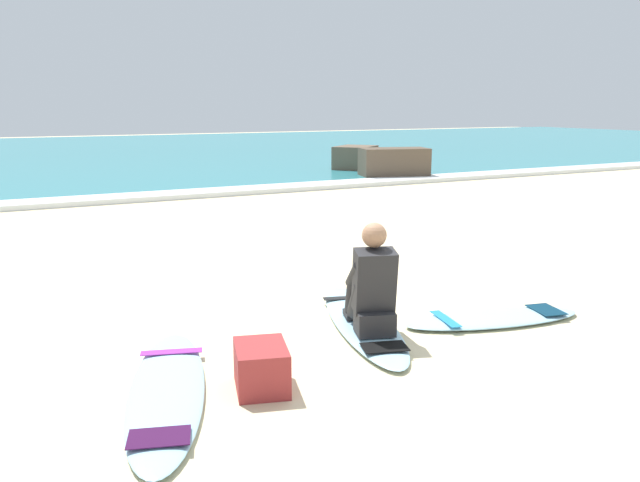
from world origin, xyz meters
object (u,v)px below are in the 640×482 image
Objects in this scene: surfboard_spare_far at (493,318)px; surfboard_main at (362,322)px; surfboard_spare_near at (167,391)px; surfer_seated at (372,289)px; beach_bag at (261,367)px.

surfboard_main is at bearing 157.32° from surfboard_spare_far.
surfboard_spare_near is at bearing -177.38° from surfboard_spare_far.
surfer_seated reaches higher than surfboard_main.
surfboard_main is 2.06m from surfboard_spare_near.
surfboard_main and surfboard_spare_far have the same top height.
surfboard_main is 1.30× the size of surfboard_spare_far.
surfboard_spare_far is 3.78× the size of beach_bag.
surfboard_spare_far is 2.50m from beach_bag.
surfboard_spare_near is at bearing -162.54° from surfboard_main.
surfer_seated reaches higher than beach_bag.
surfer_seated is at bearing -106.42° from surfboard_main.
surfer_seated is at bearing 23.00° from beach_bag.
beach_bag is at bearing -148.44° from surfboard_main.
beach_bag is at bearing -172.06° from surfboard_spare_far.
surfboard_spare_near is 3.11m from surfboard_spare_far.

